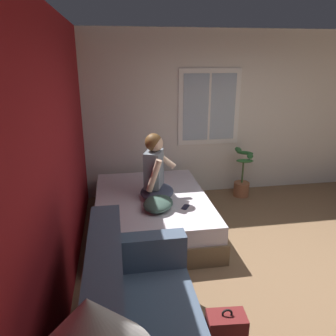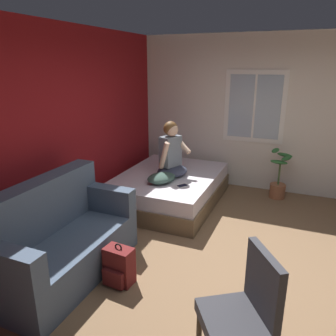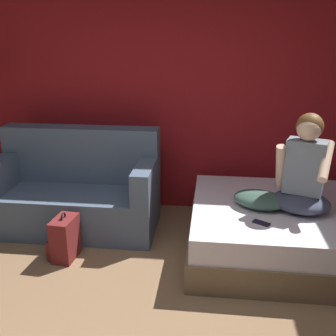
% 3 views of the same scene
% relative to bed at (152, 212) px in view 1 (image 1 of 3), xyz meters
% --- Properties ---
extents(ground_plane, '(40.00, 40.00, 0.00)m').
position_rel_bed_xyz_m(ground_plane, '(-1.48, -1.51, -0.24)').
color(ground_plane, brown).
extents(wall_back_accent, '(10.34, 0.16, 2.70)m').
position_rel_bed_xyz_m(wall_back_accent, '(-1.48, 1.02, 1.11)').
color(wall_back_accent, maroon).
rests_on(wall_back_accent, ground).
extents(wall_side_with_window, '(0.19, 6.31, 2.70)m').
position_rel_bed_xyz_m(wall_side_with_window, '(1.27, -1.51, 1.12)').
color(wall_side_with_window, silver).
rests_on(wall_side_with_window, ground).
extents(bed, '(2.06, 1.54, 0.48)m').
position_rel_bed_xyz_m(bed, '(0.00, 0.00, 0.00)').
color(bed, brown).
rests_on(bed, ground).
extents(person_seated, '(0.64, 0.59, 0.88)m').
position_rel_bed_xyz_m(person_seated, '(-0.04, -0.05, 0.60)').
color(person_seated, '#383D51').
rests_on(person_seated, bed).
extents(throw_pillow, '(0.58, 0.51, 0.14)m').
position_rel_bed_xyz_m(throw_pillow, '(-0.40, -0.04, 0.31)').
color(throw_pillow, '#385147').
rests_on(throw_pillow, bed).
extents(cell_phone, '(0.16, 0.13, 0.01)m').
position_rel_bed_xyz_m(cell_phone, '(-0.41, -0.38, 0.25)').
color(cell_phone, black).
rests_on(cell_phone, bed).
extents(potted_plant, '(0.39, 0.37, 0.85)m').
position_rel_bed_xyz_m(potted_plant, '(0.87, -1.65, 0.07)').
color(potted_plant, '#995B3D').
rests_on(potted_plant, ground).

